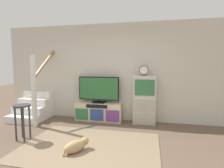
{
  "coord_description": "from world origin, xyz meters",
  "views": [
    {
      "loc": [
        1.11,
        -2.5,
        1.57
      ],
      "look_at": [
        0.16,
        1.86,
        1.08
      ],
      "focal_mm": 28.61,
      "sensor_mm": 36.0,
      "label": 1
    }
  ],
  "objects_px": {
    "desk_clock": "(144,71)",
    "television": "(99,89)",
    "side_cabinet": "(145,100)",
    "dog": "(76,146)",
    "bar_stool_near": "(22,114)",
    "media_console": "(99,112)"
  },
  "relations": [
    {
      "from": "desk_clock",
      "to": "television",
      "type": "bearing_deg",
      "value": 178.66
    },
    {
      "from": "side_cabinet",
      "to": "dog",
      "type": "distance_m",
      "value": 2.23
    },
    {
      "from": "desk_clock",
      "to": "bar_stool_near",
      "type": "height_order",
      "value": "desk_clock"
    },
    {
      "from": "media_console",
      "to": "television",
      "type": "height_order",
      "value": "television"
    },
    {
      "from": "side_cabinet",
      "to": "bar_stool_near",
      "type": "xyz_separation_m",
      "value": [
        -2.44,
        -1.58,
        -0.09
      ]
    },
    {
      "from": "television",
      "to": "bar_stool_near",
      "type": "relative_size",
      "value": 1.53
    },
    {
      "from": "bar_stool_near",
      "to": "desk_clock",
      "type": "bearing_deg",
      "value": 33.12
    },
    {
      "from": "side_cabinet",
      "to": "media_console",
      "type": "bearing_deg",
      "value": -179.54
    },
    {
      "from": "television",
      "to": "side_cabinet",
      "type": "height_order",
      "value": "side_cabinet"
    },
    {
      "from": "media_console",
      "to": "dog",
      "type": "xyz_separation_m",
      "value": [
        0.13,
        -1.84,
        -0.14
      ]
    },
    {
      "from": "side_cabinet",
      "to": "desk_clock",
      "type": "height_order",
      "value": "desk_clock"
    },
    {
      "from": "desk_clock",
      "to": "dog",
      "type": "relative_size",
      "value": 0.55
    },
    {
      "from": "bar_stool_near",
      "to": "dog",
      "type": "bearing_deg",
      "value": -11.54
    },
    {
      "from": "television",
      "to": "bar_stool_near",
      "type": "xyz_separation_m",
      "value": [
        -1.18,
        -1.59,
        -0.34
      ]
    },
    {
      "from": "media_console",
      "to": "desk_clock",
      "type": "bearing_deg",
      "value": -0.23
    },
    {
      "from": "media_console",
      "to": "side_cabinet",
      "type": "bearing_deg",
      "value": 0.46
    },
    {
      "from": "desk_clock",
      "to": "dog",
      "type": "height_order",
      "value": "desk_clock"
    },
    {
      "from": "dog",
      "to": "side_cabinet",
      "type": "bearing_deg",
      "value": 58.56
    },
    {
      "from": "side_cabinet",
      "to": "dog",
      "type": "height_order",
      "value": "side_cabinet"
    },
    {
      "from": "bar_stool_near",
      "to": "media_console",
      "type": "bearing_deg",
      "value": 53.19
    },
    {
      "from": "television",
      "to": "desk_clock",
      "type": "distance_m",
      "value": 1.33
    },
    {
      "from": "media_console",
      "to": "side_cabinet",
      "type": "relative_size",
      "value": 1.02
    }
  ]
}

